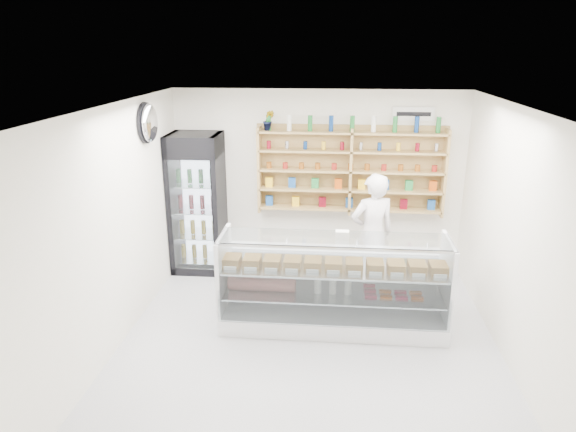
# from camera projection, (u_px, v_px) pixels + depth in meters

# --- Properties ---
(room) EXTENTS (5.00, 5.00, 5.00)m
(room) POSITION_uv_depth(u_px,v_px,m) (310.00, 236.00, 5.70)
(room) COLOR #BDBCC2
(room) RESTS_ON ground
(display_counter) EXTENTS (2.79, 0.83, 1.22)m
(display_counter) POSITION_uv_depth(u_px,v_px,m) (332.00, 301.00, 6.48)
(display_counter) COLOR white
(display_counter) RESTS_ON floor
(shop_worker) EXTENTS (0.75, 0.61, 1.76)m
(shop_worker) POSITION_uv_depth(u_px,v_px,m) (372.00, 234.00, 7.24)
(shop_worker) COLOR silver
(shop_worker) RESTS_ON floor
(drinks_cooler) EXTENTS (0.78, 0.76, 2.16)m
(drinks_cooler) POSITION_uv_depth(u_px,v_px,m) (198.00, 203.00, 7.98)
(drinks_cooler) COLOR black
(drinks_cooler) RESTS_ON floor
(wall_shelving) EXTENTS (2.84, 0.28, 1.33)m
(wall_shelving) POSITION_uv_depth(u_px,v_px,m) (350.00, 171.00, 7.81)
(wall_shelving) COLOR tan
(wall_shelving) RESTS_ON back_wall
(potted_plant) EXTENTS (0.18, 0.15, 0.30)m
(potted_plant) POSITION_uv_depth(u_px,v_px,m) (268.00, 120.00, 7.68)
(potted_plant) COLOR #1E6626
(potted_plant) RESTS_ON wall_shelving
(security_mirror) EXTENTS (0.15, 0.50, 0.50)m
(security_mirror) POSITION_uv_depth(u_px,v_px,m) (149.00, 123.00, 6.69)
(security_mirror) COLOR silver
(security_mirror) RESTS_ON left_wall
(wall_sign) EXTENTS (0.62, 0.03, 0.20)m
(wall_sign) POSITION_uv_depth(u_px,v_px,m) (414.00, 114.00, 7.58)
(wall_sign) COLOR white
(wall_sign) RESTS_ON back_wall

